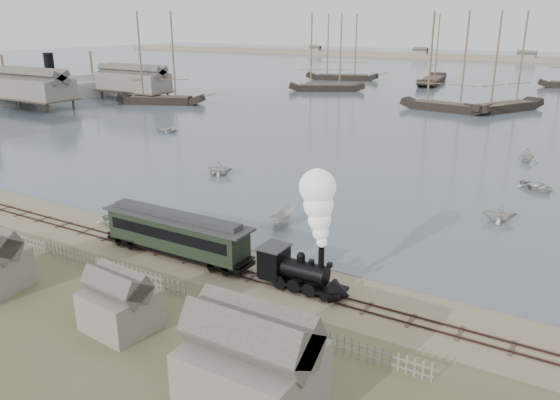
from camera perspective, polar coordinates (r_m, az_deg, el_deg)
The scene contains 25 objects.
ground at distance 44.83m, azimuth -6.84°, elevation -5.58°, with size 600.00×600.00×0.00m, color gray.
harbor_water at distance 204.61m, azimuth 24.10°, elevation 11.69°, with size 600.00×336.00×0.06m, color #455763.
rail_track at distance 43.40m, azimuth -8.45°, elevation -6.43°, with size 120.00×1.80×0.16m.
picket_fence_west at distance 44.50m, azimuth -19.12°, elevation -6.71°, with size 19.00×0.10×1.20m, color slate, non-canonical shape.
picket_fence_east at distance 33.22m, azimuth 2.82°, elevation -14.63°, with size 15.00×0.10×1.20m, color slate, non-canonical shape.
shed_mid at distance 35.81m, azimuth -16.20°, elevation -12.77°, with size 4.00×3.50×3.60m, color slate, non-canonical shape.
western_wharf at distance 125.29m, azimuth -23.97°, elevation 10.34°, with size 36.00×56.00×8.00m, color slate, non-canonical shape.
far_spit at distance 283.94m, azimuth 26.33°, elevation 12.81°, with size 500.00×20.00×1.80m, color tan.
locomotive at distance 36.77m, azimuth 3.44°, elevation -4.29°, with size 6.83×2.55×8.52m.
passenger_coach at distance 43.92m, azimuth -10.76°, elevation -3.37°, with size 13.46×2.60×3.27m.
beached_dinghy at distance 52.61m, azimuth -16.99°, elevation -2.16°, with size 3.70×2.64×0.77m, color beige.
steamship at distance 143.36m, azimuth -22.84°, elevation 11.85°, with size 49.19×8.20×10.76m, color beige, non-canonical shape.
rowboat_0 at distance 67.54m, azimuth -6.66°, elevation 3.02°, with size 3.36×2.40×0.70m, color beige.
rowboat_1 at distance 66.99m, azimuth -6.29°, elevation 3.36°, with size 3.25×2.81×1.71m, color beige.
rowboat_2 at distance 50.12m, azimuth 0.19°, elevation -1.90°, with size 3.54×1.33×1.37m, color beige.
rowboat_3 at distance 67.15m, azimuth 25.30°, elevation 1.34°, with size 4.23×3.02×0.88m, color beige.
rowboat_4 at distance 55.13m, azimuth 21.95°, elevation -1.22°, with size 3.13×2.70×1.65m, color beige.
rowboat_6 at distance 94.83m, azimuth -11.89°, elevation 7.21°, with size 3.99×2.85×0.83m, color beige.
rowboat_7 at distance 80.15m, azimuth 24.40°, elevation 4.34°, with size 3.44×2.97×1.81m, color beige.
schooner_0 at distance 126.68m, azimuth -12.59°, elevation 14.25°, with size 19.45×4.49×20.00m, color black, non-canonical shape.
schooner_1 at distance 148.07m, azimuth 4.98°, elevation 15.12°, with size 19.93×4.60×20.00m, color black, non-canonical shape.
schooner_2 at distance 118.81m, azimuth 17.24°, elevation 13.64°, with size 18.64×4.30×20.00m, color black, non-canonical shape.
schooner_3 at distance 122.79m, azimuth 22.93°, elevation 13.17°, with size 20.40×4.71×20.00m, color black, non-canonical shape.
schooner_6 at distance 176.66m, azimuth 6.62°, elevation 15.57°, with size 22.51×5.19×20.00m, color black, non-canonical shape.
schooner_7 at distance 170.78m, azimuth 15.88°, elevation 14.94°, with size 25.10×5.79×20.00m, color black, non-canonical shape.
Camera 1 is at (25.42, -32.23, 18.03)m, focal length 35.00 mm.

